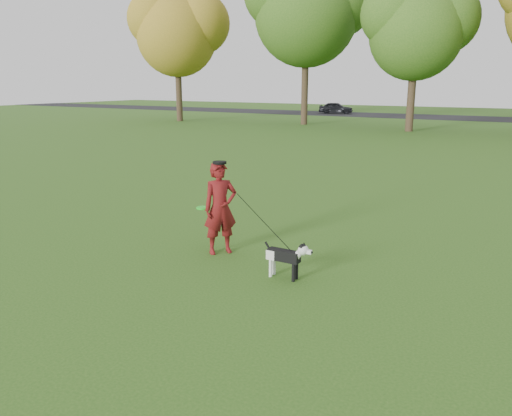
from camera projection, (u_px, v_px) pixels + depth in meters
The scene contains 7 objects.
ground at pixel (272, 269), 8.30m from camera, with size 120.00×120.00×0.00m, color #285116.
road at pixel (500, 119), 41.77m from camera, with size 120.00×7.00×0.02m, color black.
man at pixel (220, 208), 8.92m from camera, with size 0.61×0.40×1.67m, color #5B0D14.
dog at pixel (287, 255), 7.82m from camera, with size 0.84×0.17×0.64m.
car_left at pixel (336, 108), 48.79m from camera, with size 1.32×3.28×1.12m, color black.
man_held_items at pixel (264, 222), 8.18m from camera, with size 2.19×0.63×1.25m.
tree_row at pixel (465, 5), 29.00m from camera, with size 51.74×8.86×12.01m.
Camera 1 is at (3.71, -6.86, 3.03)m, focal length 35.00 mm.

